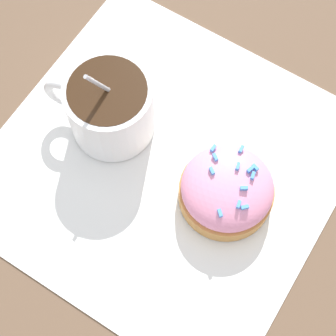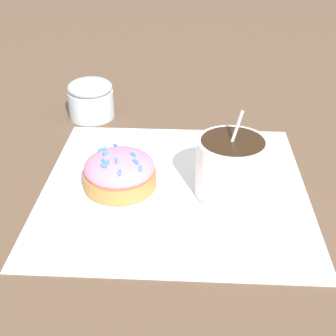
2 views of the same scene
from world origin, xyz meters
TOP-DOWN VIEW (x-y plane):
  - ground_plane at (0.00, 0.00)m, footprint 3.00×3.00m
  - paper_napkin at (0.00, 0.00)m, footprint 0.34×0.33m
  - coffee_cup at (0.07, -0.01)m, footprint 0.11×0.09m
  - frosted_pastry at (-0.07, -0.00)m, footprint 0.09×0.09m
  - sugar_bowl at (-0.14, 0.21)m, footprint 0.07×0.07m

SIDE VIEW (x-z plane):
  - ground_plane at x=0.00m, z-range 0.00..0.00m
  - paper_napkin at x=0.00m, z-range 0.00..0.00m
  - frosted_pastry at x=-0.07m, z-range 0.00..0.05m
  - sugar_bowl at x=-0.14m, z-range 0.00..0.07m
  - coffee_cup at x=0.07m, z-range -0.01..0.09m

